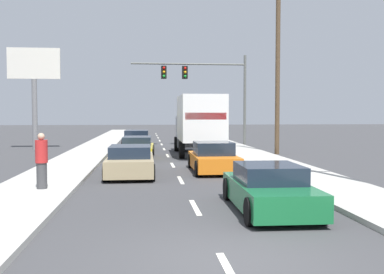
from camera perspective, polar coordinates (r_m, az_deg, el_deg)
The scene contains 14 objects.
ground_plane at distance 32.70m, azimuth -3.57°, elevation -1.44°, with size 140.00×140.00×0.00m, color #3D3D3F.
sidewalk_right at distance 28.36m, azimuth 6.73°, elevation -1.98°, with size 2.64×80.00×0.14m, color #B2AFA8.
sidewalk_left at distance 27.91m, azimuth -13.20°, elevation -2.12°, with size 2.64×80.00×0.14m, color #B2AFA8.
lane_markings at distance 29.54m, azimuth -3.32°, elevation -1.90°, with size 0.14×57.00×0.01m.
car_black at distance 31.86m, azimuth -6.95°, elevation -0.45°, with size 1.98×4.51×1.35m.
car_yellow at distance 25.51m, azimuth -6.86°, elevation -1.41°, with size 1.95×4.73×1.23m.
car_tan at distance 18.46m, azimuth -7.74°, elevation -3.07°, with size 1.92×4.45×1.22m.
box_truck at distance 27.34m, azimuth 0.83°, elevation 1.89°, with size 2.68×7.79×3.53m.
car_orange at distance 19.55m, azimuth 2.70°, elevation -2.68°, with size 1.90×4.08×1.28m.
car_green at distance 11.89m, azimuth 9.64°, elevation -6.51°, with size 1.90×4.20×1.20m.
traffic_signal_mast at distance 34.91m, azimuth 0.83°, elevation 7.22°, with size 8.83×0.69×6.99m.
utility_pole_mid at distance 28.50m, azimuth 10.70°, elevation 8.52°, with size 1.80×0.28×10.30m.
roadside_billboard at distance 33.52m, azimuth -19.20°, elevation 6.96°, with size 3.57×0.36×7.04m.
pedestrian_near_corner at distance 15.01m, azimuth -18.36°, elevation -2.86°, with size 0.38×0.38×1.75m.
Camera 1 is at (-1.31, -7.58, 2.49)m, focal length 42.51 mm.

